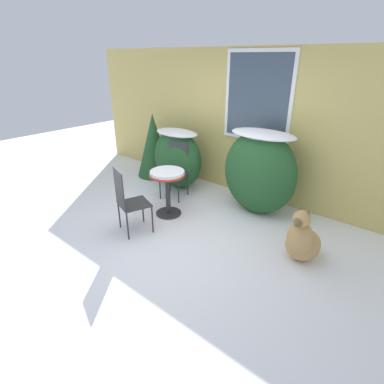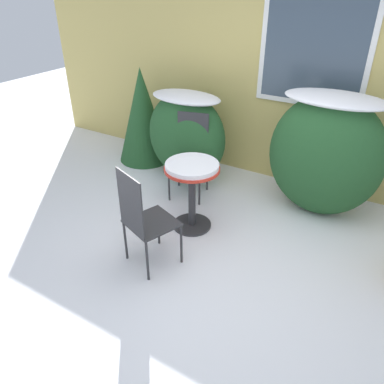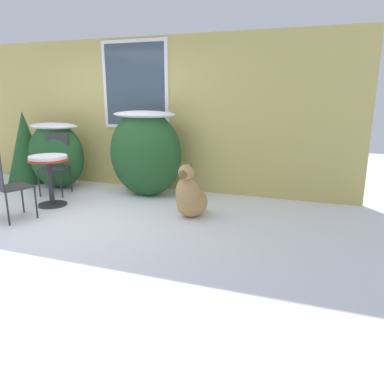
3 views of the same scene
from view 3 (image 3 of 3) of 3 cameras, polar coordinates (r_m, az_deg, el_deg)
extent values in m
plane|color=white|center=(5.44, -20.31, -4.11)|extent=(16.00, 16.00, 0.00)
cube|color=tan|center=(6.99, -9.48, 11.55)|extent=(8.00, 0.06, 2.62)
cube|color=white|center=(6.87, -8.67, 15.85)|extent=(1.27, 0.04, 1.50)
cube|color=#3D4C5B|center=(6.86, -8.74, 15.85)|extent=(1.15, 0.01, 1.38)
ellipsoid|color=#235128|center=(7.22, -20.00, 5.22)|extent=(1.11, 0.63, 1.18)
ellipsoid|color=white|center=(7.16, -20.38, 9.40)|extent=(0.94, 0.53, 0.12)
ellipsoid|color=#235128|center=(6.26, -7.14, 5.74)|extent=(1.26, 0.71, 1.41)
ellipsoid|color=white|center=(6.20, -7.33, 11.66)|extent=(1.07, 0.60, 0.12)
cone|color=#235128|center=(7.90, -24.01, 6.25)|extent=(0.76, 0.76, 1.36)
cylinder|color=#2D2D30|center=(6.18, -20.46, -1.79)|extent=(0.43, 0.43, 0.03)
cylinder|color=#2D2D30|center=(6.10, -20.75, 1.37)|extent=(0.08, 0.08, 0.68)
cylinder|color=red|center=(6.03, -21.05, 4.63)|extent=(0.58, 0.58, 0.03)
cylinder|color=white|center=(6.03, -21.09, 4.98)|extent=(0.56, 0.56, 0.05)
cube|color=#2D2D30|center=(6.75, -20.26, 3.39)|extent=(0.52, 0.52, 0.02)
cube|color=#2D2D30|center=(6.88, -19.75, 6.10)|extent=(0.38, 0.11, 0.56)
cylinder|color=#2D2D30|center=(6.71, -22.27, 1.12)|extent=(0.02, 0.02, 0.44)
cylinder|color=#2D2D30|center=(6.54, -19.26, 1.07)|extent=(0.02, 0.02, 0.44)
cylinder|color=#2D2D30|center=(7.04, -20.85, 1.87)|extent=(0.02, 0.02, 0.44)
cylinder|color=#2D2D30|center=(6.88, -17.96, 1.83)|extent=(0.02, 0.02, 0.44)
cube|color=#2D2D30|center=(5.60, -25.56, 0.68)|extent=(0.54, 0.54, 0.02)
cylinder|color=#2D2D30|center=(5.56, -22.67, -1.55)|extent=(0.02, 0.02, 0.44)
cylinder|color=#2D2D30|center=(5.90, -24.42, -0.84)|extent=(0.02, 0.02, 0.44)
cylinder|color=#2D2D30|center=(5.41, -26.28, -2.38)|extent=(0.02, 0.02, 0.44)
ellipsoid|color=tan|center=(5.24, 0.00, -1.54)|extent=(0.46, 0.54, 0.41)
ellipsoid|color=tan|center=(5.06, -0.71, -0.08)|extent=(0.35, 0.32, 0.45)
sphere|color=tan|center=(4.96, -0.89, 3.04)|extent=(0.21, 0.21, 0.21)
cone|color=brown|center=(4.84, -1.64, 2.53)|extent=(0.12, 0.10, 0.12)
ellipsoid|color=brown|center=(4.99, -1.42, 4.03)|extent=(0.05, 0.03, 0.10)
ellipsoid|color=brown|center=(4.94, -0.19, 3.93)|extent=(0.05, 0.03, 0.10)
ellipsoid|color=tan|center=(5.48, 1.02, -2.04)|extent=(0.10, 0.24, 0.08)
camera|label=1|loc=(1.66, -12.68, 42.68)|focal=28.00mm
camera|label=2|loc=(2.76, -38.50, 28.61)|focal=35.00mm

